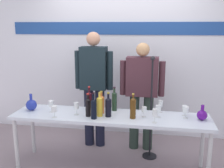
% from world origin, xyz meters
% --- Properties ---
extents(ground_plane, '(10.00, 10.00, 0.00)m').
position_xyz_m(ground_plane, '(0.00, 0.00, 0.00)').
color(ground_plane, gray).
extents(back_wall, '(5.34, 0.11, 3.00)m').
position_xyz_m(back_wall, '(0.00, 1.24, 1.50)').
color(back_wall, white).
rests_on(back_wall, ground).
extents(display_table, '(2.47, 0.56, 0.72)m').
position_xyz_m(display_table, '(0.00, 0.00, 0.66)').
color(display_table, silver).
rests_on(display_table, ground).
extents(decanter_blue_left, '(0.14, 0.14, 0.22)m').
position_xyz_m(decanter_blue_left, '(-1.06, 0.02, 0.80)').
color(decanter_blue_left, '#2131A1').
rests_on(decanter_blue_left, display_table).
extents(decanter_blue_right, '(0.12, 0.12, 0.19)m').
position_xyz_m(decanter_blue_right, '(1.10, 0.02, 0.79)').
color(decanter_blue_right, '#531087').
rests_on(decanter_blue_right, display_table).
extents(presenter_left, '(0.57, 0.22, 1.73)m').
position_xyz_m(presenter_left, '(-0.36, 0.63, 0.98)').
color(presenter_left, black).
rests_on(presenter_left, ground).
extents(presenter_right, '(0.64, 0.22, 1.59)m').
position_xyz_m(presenter_right, '(0.36, 0.63, 0.91)').
color(presenter_right, '#26352E').
rests_on(presenter_right, ground).
extents(wine_bottle_0, '(0.07, 0.07, 0.33)m').
position_xyz_m(wine_bottle_0, '(-0.30, 0.14, 0.86)').
color(wine_bottle_0, black).
rests_on(wine_bottle_0, display_table).
extents(wine_bottle_1, '(0.06, 0.06, 0.32)m').
position_xyz_m(wine_bottle_1, '(0.02, 0.20, 0.86)').
color(wine_bottle_1, '#1B3220').
rests_on(wine_bottle_1, display_table).
extents(wine_bottle_2, '(0.08, 0.08, 0.31)m').
position_xyz_m(wine_bottle_2, '(-0.01, -0.05, 0.85)').
color(wine_bottle_2, black).
rests_on(wine_bottle_2, display_table).
extents(wine_bottle_3, '(0.07, 0.07, 0.32)m').
position_xyz_m(wine_bottle_3, '(-0.17, -0.16, 0.86)').
color(wine_bottle_3, black).
rests_on(wine_bottle_3, display_table).
extents(wine_bottle_4, '(0.07, 0.07, 0.31)m').
position_xyz_m(wine_bottle_4, '(0.29, -0.06, 0.86)').
color(wine_bottle_4, '#4F2E0D').
rests_on(wine_bottle_4, display_table).
extents(wine_bottle_5, '(0.07, 0.07, 0.29)m').
position_xyz_m(wine_bottle_5, '(-0.12, 0.06, 0.85)').
color(wine_bottle_5, '#CF6B2C').
rests_on(wine_bottle_5, display_table).
extents(wine_bottle_6, '(0.07, 0.07, 0.29)m').
position_xyz_m(wine_bottle_6, '(-0.26, -0.08, 0.85)').
color(wine_bottle_6, black).
rests_on(wine_bottle_6, display_table).
extents(wine_bottle_7, '(0.07, 0.07, 0.30)m').
position_xyz_m(wine_bottle_7, '(-0.12, -0.05, 0.86)').
color(wine_bottle_7, gold).
rests_on(wine_bottle_7, display_table).
extents(wine_glass_left_0, '(0.06, 0.06, 0.15)m').
position_xyz_m(wine_glass_left_0, '(-0.77, -0.01, 0.83)').
color(wine_glass_left_0, white).
rests_on(wine_glass_left_0, display_table).
extents(wine_glass_left_1, '(0.07, 0.07, 0.15)m').
position_xyz_m(wine_glass_left_1, '(-0.65, -0.20, 0.83)').
color(wine_glass_left_1, white).
rests_on(wine_glass_left_1, display_table).
extents(wine_glass_left_2, '(0.06, 0.06, 0.16)m').
position_xyz_m(wine_glass_left_2, '(-0.42, -0.05, 0.83)').
color(wine_glass_left_2, white).
rests_on(wine_glass_left_2, display_table).
extents(wine_glass_right_0, '(0.06, 0.06, 0.17)m').
position_xyz_m(wine_glass_right_0, '(0.55, -0.16, 0.84)').
color(wine_glass_right_0, white).
rests_on(wine_glass_right_0, display_table).
extents(wine_glass_right_1, '(0.07, 0.07, 0.15)m').
position_xyz_m(wine_glass_right_1, '(0.59, 0.03, 0.83)').
color(wine_glass_right_1, white).
rests_on(wine_glass_right_1, display_table).
extents(wine_glass_right_2, '(0.06, 0.06, 0.16)m').
position_xyz_m(wine_glass_right_2, '(0.62, 0.21, 0.84)').
color(wine_glass_right_2, white).
rests_on(wine_glass_right_2, display_table).
extents(wine_glass_right_3, '(0.06, 0.06, 0.13)m').
position_xyz_m(wine_glass_right_3, '(0.91, 0.14, 0.82)').
color(wine_glass_right_3, white).
rests_on(wine_glass_right_3, display_table).
extents(wine_glass_right_4, '(0.07, 0.07, 0.15)m').
position_xyz_m(wine_glass_right_4, '(0.92, 0.05, 0.83)').
color(wine_glass_right_4, white).
rests_on(wine_glass_right_4, display_table).
extents(wine_glass_right_5, '(0.06, 0.06, 0.13)m').
position_xyz_m(wine_glass_right_5, '(0.42, 0.01, 0.82)').
color(wine_glass_right_5, white).
rests_on(wine_glass_right_5, display_table).
extents(microphone_stand, '(0.20, 0.20, 1.43)m').
position_xyz_m(microphone_stand, '(0.50, 0.38, 0.47)').
color(microphone_stand, black).
rests_on(microphone_stand, ground).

